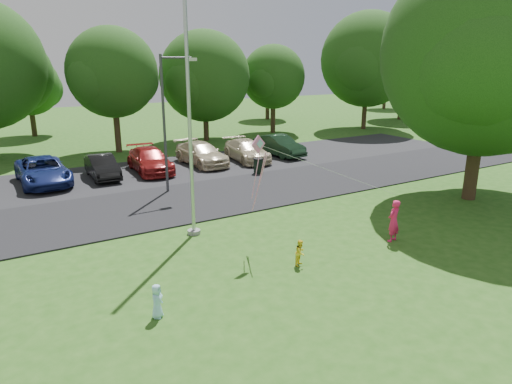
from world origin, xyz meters
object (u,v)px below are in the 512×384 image
flagpole (190,126)px  child_blue (157,301)px  trash_can (258,166)px  big_tree (488,57)px  child_yellow (300,253)px  kite (261,158)px  street_lamp (169,112)px  woman (394,221)px

flagpole → child_blue: bearing=-122.7°
trash_can → big_tree: big_tree is taller
trash_can → big_tree: 12.86m
trash_can → child_yellow: 12.47m
trash_can → child_blue: 15.78m
child_blue → kite: (4.68, 2.46, 2.83)m
street_lamp → kite: street_lamp is taller
trash_can → child_yellow: bearing=-115.1°
big_tree → kite: size_ratio=2.33×
big_tree → woman: big_tree is taller
woman → street_lamp: bearing=-79.9°
flagpole → child_blue: (-3.20, -4.99, -3.70)m
woman → child_blue: woman is taller
flagpole → child_yellow: flagpole is taller
street_lamp → big_tree: (11.71, -8.65, 2.53)m
child_yellow → child_blue: 5.09m
flagpole → child_yellow: bearing=-67.0°
flagpole → big_tree: size_ratio=0.87×
woman → kite: bearing=-36.4°
child_yellow → big_tree: bearing=-20.3°
woman → child_blue: size_ratio=1.71×
trash_can → kite: size_ratio=0.19×
street_lamp → flagpole: bearing=-105.2°
big_tree → child_yellow: bearing=-171.4°
street_lamp → woman: size_ratio=4.26×
woman → child_yellow: bearing=-14.6°
flagpole → trash_can: 10.61m
child_blue → woman: bearing=-46.9°
trash_can → big_tree: size_ratio=0.08×
kite → street_lamp: bearing=77.5°
flagpole → woman: bearing=-36.6°
street_lamp → big_tree: size_ratio=0.59×
trash_can → child_yellow: size_ratio=1.06×
trash_can → woman: 11.44m
trash_can → street_lamp: bearing=-170.8°
child_yellow → flagpole: bearing=84.1°
big_tree → kite: 12.15m
street_lamp → child_blue: 12.47m
big_tree → child_yellow: big_tree is taller
trash_can → child_blue: trash_can is taller
woman → child_blue: bearing=-10.1°
child_yellow → kite: size_ratio=0.18×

